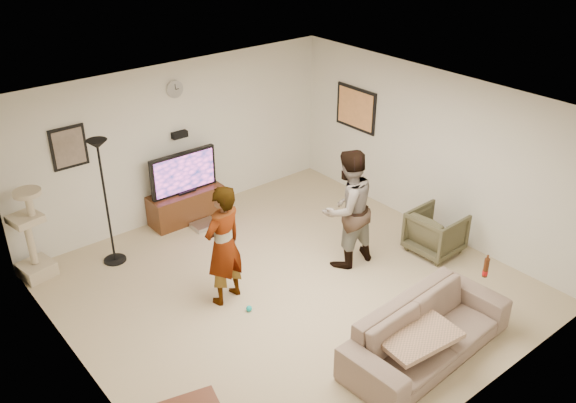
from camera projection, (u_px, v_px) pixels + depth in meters
floor at (290, 288)px, 8.21m from camera, size 5.50×5.50×0.02m
ceiling at (290, 110)px, 7.04m from camera, size 5.50×5.50×0.02m
wall_back at (178, 141)px, 9.52m from camera, size 5.50×0.04×2.50m
wall_front at (474, 312)px, 5.74m from camera, size 5.50×0.04×2.50m
wall_left at (77, 287)px, 6.09m from camera, size 0.04×5.50×2.50m
wall_right at (431, 151)px, 9.16m from camera, size 0.04×5.50×2.50m
wall_clock at (175, 89)px, 9.10m from camera, size 0.26×0.04×0.26m
wall_speaker at (180, 135)px, 9.41m from camera, size 0.25×0.10×0.10m
picture_back at (69, 148)px, 8.39m from camera, size 0.42×0.03×0.52m
picture_right at (356, 109)px, 10.14m from camera, size 0.03×0.78×0.62m
tv_stand at (186, 205)px, 9.76m from camera, size 1.20×0.45×0.50m
console_box at (205, 225)px, 9.64m from camera, size 0.40×0.30×0.07m
tv at (183, 172)px, 9.49m from camera, size 1.12×0.08×0.66m
tv_screen at (185, 173)px, 9.46m from camera, size 1.03×0.01×0.58m
floor_lamp at (106, 203)px, 8.36m from camera, size 0.32×0.32×1.86m
cat_tree at (29, 234)px, 8.15m from camera, size 0.50×0.50×1.32m
person_left at (224, 245)px, 7.61m from camera, size 0.67×0.51×1.63m
person_right at (347, 209)px, 8.37m from camera, size 0.87×0.69×1.72m
sofa at (427, 332)px, 6.91m from camera, size 2.23×0.98×0.64m
throw_blanket at (414, 333)px, 6.72m from camera, size 0.96×0.78×0.06m
beer_bottle at (486, 268)px, 7.27m from camera, size 0.06×0.06×0.25m
armchair at (436, 232)px, 8.87m from camera, size 0.73×0.71×0.65m
toy_ball at (249, 309)px, 7.74m from camera, size 0.08×0.08×0.08m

